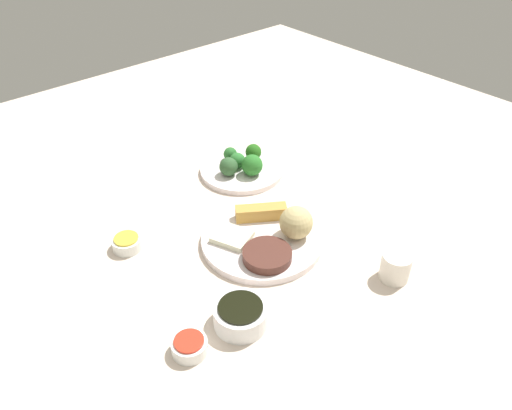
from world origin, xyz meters
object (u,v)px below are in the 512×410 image
object	(u,v)px
sauce_ramekin_hot_mustard	(127,243)
broccoli_plate	(242,170)
main_plate	(264,240)
soy_sauce_bowl	(241,316)
sauce_ramekin_sweet_and_sour	(190,347)
teacup	(396,267)

from	to	relation	value
sauce_ramekin_hot_mustard	broccoli_plate	bearing A→B (deg)	100.28
main_plate	sauce_ramekin_hot_mustard	bearing A→B (deg)	-128.08
broccoli_plate	soy_sauce_bowl	bearing A→B (deg)	-40.26
sauce_ramekin_sweet_and_sour	broccoli_plate	bearing A→B (deg)	131.02
main_plate	soy_sauce_bowl	size ratio (longest dim) A/B	2.66
soy_sauce_bowl	sauce_ramekin_hot_mustard	bearing A→B (deg)	-171.33
main_plate	broccoli_plate	xyz separation A→B (m)	(-0.25, 0.15, -0.00)
main_plate	teacup	bearing A→B (deg)	26.45
soy_sauce_bowl	sauce_ramekin_sweet_and_sour	size ratio (longest dim) A/B	1.56
broccoli_plate	teacup	size ratio (longest dim) A/B	3.64
broccoli_plate	sauce_ramekin_sweet_and_sour	world-z (taller)	sauce_ramekin_sweet_and_sour
soy_sauce_bowl	teacup	distance (m)	0.33
main_plate	teacup	world-z (taller)	teacup
sauce_ramekin_sweet_and_sour	main_plate	bearing A→B (deg)	114.09
broccoli_plate	sauce_ramekin_sweet_and_sour	bearing A→B (deg)	-48.98
broccoli_plate	teacup	xyz separation A→B (m)	(0.50, -0.02, 0.02)
broccoli_plate	sauce_ramekin_sweet_and_sour	size ratio (longest dim) A/B	3.42
broccoli_plate	sauce_ramekin_hot_mustard	distance (m)	0.39
main_plate	soy_sauce_bowl	bearing A→B (deg)	-52.58
soy_sauce_bowl	teacup	size ratio (longest dim) A/B	1.66
broccoli_plate	soy_sauce_bowl	size ratio (longest dim) A/B	2.19
broccoli_plate	sauce_ramekin_hot_mustard	size ratio (longest dim) A/B	3.42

